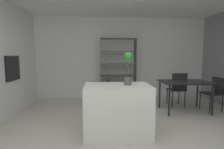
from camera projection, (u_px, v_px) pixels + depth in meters
name	position (u px, v px, depth m)	size (l,w,h in m)	color
ground_plane	(125.00, 140.00, 3.08)	(8.75, 8.75, 0.00)	beige
back_partition	(113.00, 58.00, 6.07)	(6.33, 0.06, 2.67)	white
built_in_oven	(13.00, 68.00, 4.15)	(0.06, 0.62, 0.57)	black
kitchen_island	(117.00, 110.00, 3.27)	(1.17, 0.75, 0.91)	white
potted_plant_on_island	(128.00, 66.00, 3.20)	(0.16, 0.16, 0.58)	#4C4C51
open_bookshelf	(117.00, 71.00, 5.79)	(1.14, 0.37, 1.96)	#4C4C51
dining_table	(185.00, 84.00, 4.59)	(1.18, 0.82, 0.78)	#232328
dining_chair_far	(178.00, 87.00, 5.03)	(0.43, 0.44, 0.95)	#232328
dining_chair_window_side	(215.00, 91.00, 4.67)	(0.46, 0.48, 0.87)	#232328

